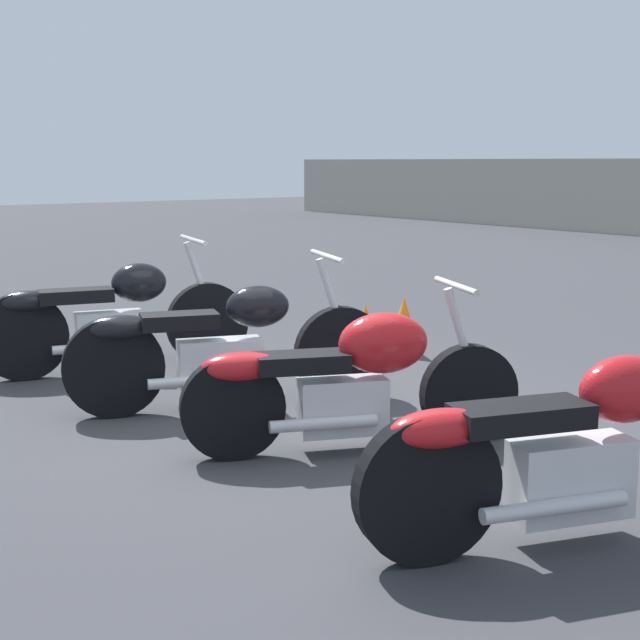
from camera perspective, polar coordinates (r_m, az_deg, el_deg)
The scene contains 7 objects.
ground_plane at distance 5.67m, azimuth -1.20°, elevation -6.63°, with size 60.00×60.00×0.00m, color #38383D.
motorcycle_slot_0 at distance 7.12m, azimuth -13.17°, elevation 0.15°, with size 0.81×2.06×1.04m.
motorcycle_slot_1 at distance 5.95m, azimuth -6.26°, elevation -1.75°, with size 0.97×2.10×1.02m.
motorcycle_slot_2 at distance 5.05m, azimuth 1.92°, elevation -3.80°, with size 0.96×1.86×0.95m.
motorcycle_slot_3 at distance 4.01m, azimuth 16.06°, elevation -7.96°, with size 0.93×2.05×1.00m.
traffic_cone_near at distance 7.65m, azimuth 5.38°, elevation -0.38°, with size 0.32×0.32×0.49m.
traffic_cone_far at distance 7.55m, azimuth 2.92°, elevation -0.67°, with size 0.29×0.29×0.45m.
Camera 1 is at (4.44, -3.13, 1.63)m, focal length 50.00 mm.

